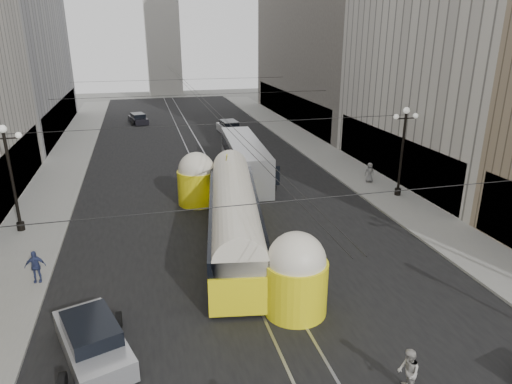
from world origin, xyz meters
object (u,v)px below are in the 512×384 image
pedestrian_sidewalk_left (35,266)px  pedestrian_sidewalk_right (370,172)px  streetcar (234,215)px  city_bus (245,158)px  pedestrian_crossing_b (408,372)px  sedan_silver (93,340)px

pedestrian_sidewalk_left → pedestrian_sidewalk_right: bearing=22.1°
streetcar → pedestrian_sidewalk_right: 14.88m
streetcar → pedestrian_sidewalk_left: bearing=-169.2°
pedestrian_sidewalk_right → city_bus: bearing=-19.1°
city_bus → pedestrian_sidewalk_left: bearing=-133.7°
pedestrian_sidewalk_left → city_bus: bearing=44.6°
city_bus → pedestrian_crossing_b: size_ratio=7.28×
pedestrian_crossing_b → sedan_silver: bearing=-93.7°
city_bus → streetcar: bearing=-105.6°
streetcar → pedestrian_crossing_b: 12.88m
sedan_silver → pedestrian_crossing_b: size_ratio=3.03×
sedan_silver → pedestrian_crossing_b: (10.26, -4.52, 0.16)m
pedestrian_sidewalk_left → streetcar: bearing=9.1°
city_bus → sedan_silver: 22.54m
streetcar → pedestrian_sidewalk_left: 10.22m
city_bus → pedestrian_sidewalk_right: (9.14, -4.07, -0.73)m
pedestrian_crossing_b → pedestrian_sidewalk_right: 22.44m
city_bus → pedestrian_sidewalk_left: size_ratio=7.56×
sedan_silver → city_bus: bearing=62.6°
streetcar → pedestrian_sidewalk_left: size_ratio=10.50×
streetcar → pedestrian_crossing_b: bearing=-75.3°
city_bus → pedestrian_crossing_b: (-0.10, -24.51, -0.83)m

